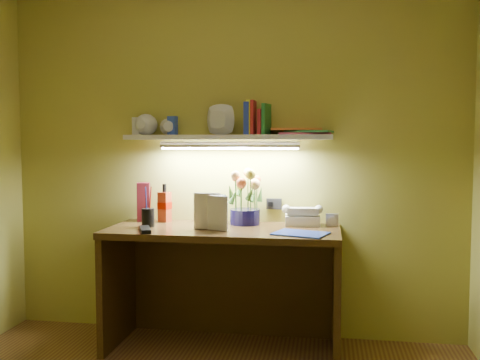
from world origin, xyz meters
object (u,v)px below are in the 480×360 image
Objects in this scene: desk at (223,289)px; flower_bouquet at (245,198)px; whisky_bottle at (165,203)px; desk_clock at (332,220)px; telephone at (302,215)px.

desk is 4.17× the size of flower_bouquet.
whisky_bottle is (-0.53, 0.02, -0.04)m from flower_bouquet.
whisky_bottle is at bearing 155.90° from desk.
desk_clock reaches higher than desk.
desk_clock is (0.65, 0.18, 0.41)m from desk.
telephone is at bearing -0.47° from whisky_bottle.
desk is at bearing -24.10° from whisky_bottle.
whisky_bottle reaches higher than desk.
whisky_bottle is (-0.43, 0.19, 0.50)m from desk.
flower_bouquet is 1.58× the size of telephone.
telephone is (0.47, 0.18, 0.44)m from desk.
flower_bouquet reaches higher than whisky_bottle.
flower_bouquet is 0.56m from desk_clock.
flower_bouquet is 0.38m from telephone.
whisky_bottle reaches higher than telephone.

